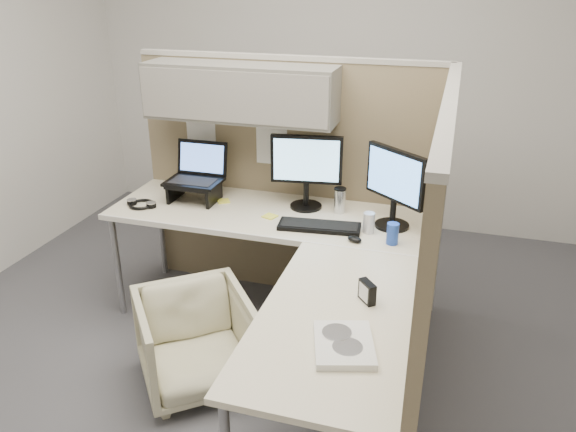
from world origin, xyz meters
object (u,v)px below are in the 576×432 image
(desk, at_px, (286,252))
(monitor_left, at_px, (306,166))
(office_chair, at_px, (195,337))
(keyboard, at_px, (319,226))

(desk, bearing_deg, monitor_left, 93.73)
(desk, xyz_separation_m, monitor_left, (-0.04, 0.55, 0.32))
(desk, relative_size, monitor_left, 4.29)
(office_chair, bearing_deg, keyboard, 11.72)
(office_chair, bearing_deg, desk, 3.31)
(office_chair, bearing_deg, monitor_left, 29.66)
(office_chair, height_order, keyboard, keyboard)
(monitor_left, bearing_deg, office_chair, -120.04)
(keyboard, bearing_deg, desk, -120.37)
(office_chair, distance_m, monitor_left, 1.21)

